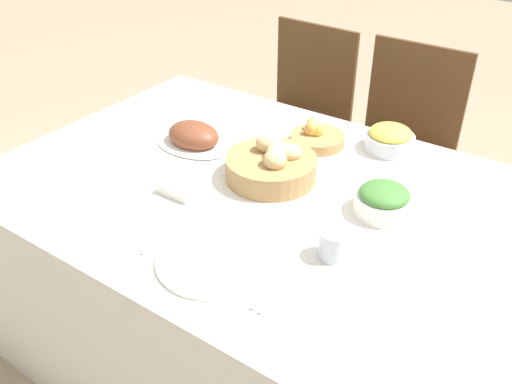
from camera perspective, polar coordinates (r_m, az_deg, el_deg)
The scene contains 15 objects.
ground_plane at distance 2.05m, azimuth 2.07°, elevation -17.52°, with size 12.00×12.00×0.00m, color tan.
dining_table at distance 1.78m, azimuth 2.31°, elevation -10.05°, with size 1.74×1.10×0.73m.
chair_far_center at distance 2.38m, azimuth 14.67°, elevation 4.77°, with size 0.43×0.43×0.90m.
chair_far_left at distance 2.56m, azimuth 4.40°, elevation 7.86°, with size 0.45×0.45×0.90m.
bread_basket at distance 1.61m, azimuth 1.74°, elevation 2.94°, with size 0.27×0.27×0.12m.
egg_basket at distance 1.82m, azimuth 6.35°, elevation 5.80°, with size 0.18×0.18×0.08m.
ham_platter at distance 1.82m, azimuth -6.58°, elevation 5.79°, with size 0.28×0.20×0.09m.
pineapple_bowl at distance 1.82m, azimuth 13.90°, elevation 5.50°, with size 0.16×0.16×0.08m.
green_salad_bowl at distance 1.50m, azimuth 13.28°, elevation -0.84°, with size 0.16×0.16×0.08m.
dinner_plate at distance 1.32m, azimuth -4.51°, elevation -7.10°, with size 0.28×0.28×0.01m.
fork at distance 1.41m, azimuth -9.76°, elevation -4.65°, with size 0.02×0.17×0.00m.
knife at distance 1.25m, azimuth 1.51°, elevation -9.98°, with size 0.02×0.17×0.00m.
spoon at distance 1.23m, azimuth 2.70°, elevation -10.51°, with size 0.02×0.17×0.00m.
drinking_cup at distance 1.32m, azimuth 8.17°, elevation -5.45°, with size 0.07×0.07×0.07m.
butter_dish at distance 1.56m, azimuth -8.12°, elevation 0.32°, with size 0.11×0.07×0.03m.
Camera 1 is at (0.69, -1.11, 1.57)m, focal length 38.00 mm.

